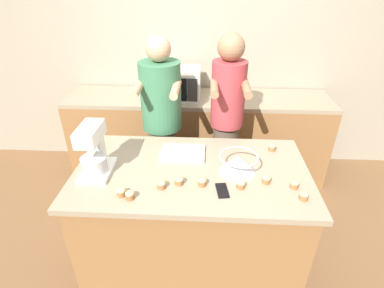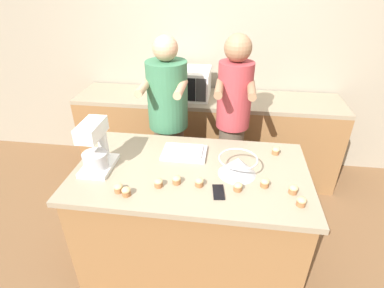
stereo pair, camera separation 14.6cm
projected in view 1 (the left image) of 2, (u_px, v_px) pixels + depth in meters
ground_plane at (192, 254)px, 2.55m from camera, size 16.00×16.00×0.00m
back_wall at (200, 49)px, 3.27m from camera, size 10.00×0.06×2.70m
island_counter at (192, 216)px, 2.33m from camera, size 1.64×0.93×0.88m
back_counter at (198, 135)px, 3.41m from camera, size 2.80×0.60×0.93m
person_left at (162, 126)px, 2.72m from camera, size 0.36×0.52×1.66m
person_right at (226, 124)px, 2.68m from camera, size 0.31×0.49×1.69m
stand_mixer at (94, 153)px, 2.00m from camera, size 0.20×0.30×0.36m
mixing_bowl at (238, 163)px, 2.06m from camera, size 0.27×0.27×0.13m
baking_tray at (183, 152)px, 2.27m from camera, size 0.33×0.24×0.04m
microwave_oven at (176, 83)px, 3.11m from camera, size 0.49×0.40×0.29m
cell_phone at (222, 190)px, 1.90m from camera, size 0.09×0.15×0.01m
cupcake_0 at (121, 192)px, 1.85m from camera, size 0.06×0.06×0.06m
cupcake_1 at (294, 184)px, 1.92m from camera, size 0.06×0.06×0.06m
cupcake_2 at (202, 182)px, 1.94m from camera, size 0.06×0.06×0.06m
cupcake_3 at (272, 147)px, 2.32m from camera, size 0.06×0.06×0.06m
cupcake_4 at (266, 179)px, 1.96m from camera, size 0.06×0.06×0.06m
cupcake_5 at (161, 184)px, 1.91m from camera, size 0.06×0.06×0.06m
cupcake_6 at (241, 184)px, 1.92m from camera, size 0.06×0.06×0.06m
cupcake_7 at (130, 195)px, 1.82m from camera, size 0.06×0.06×0.06m
cupcake_8 at (304, 195)px, 1.82m from camera, size 0.06×0.06×0.06m
cupcake_9 at (179, 180)px, 1.95m from camera, size 0.06×0.06×0.06m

